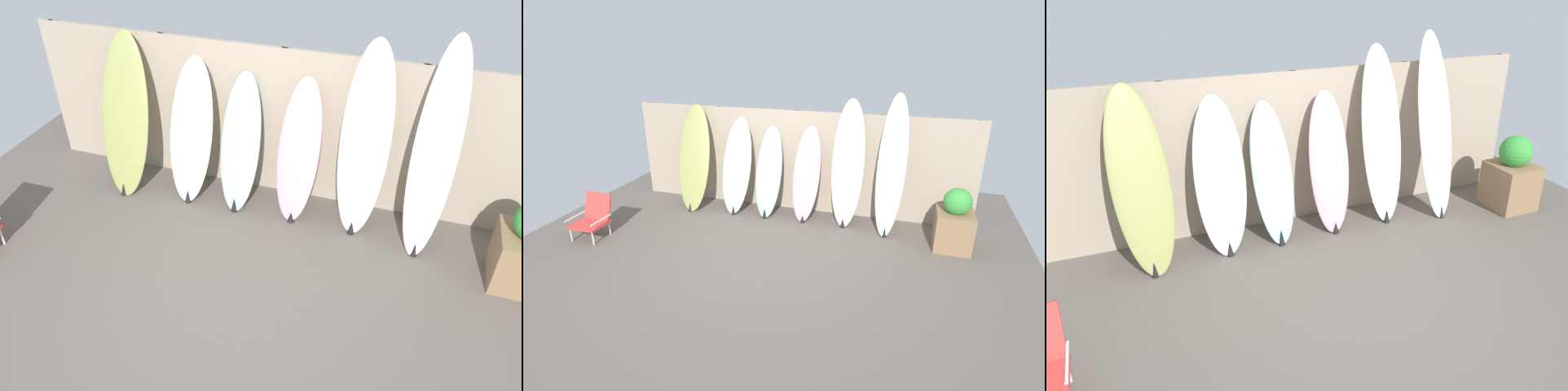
% 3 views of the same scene
% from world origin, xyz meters
% --- Properties ---
extents(ground, '(7.68, 7.68, 0.00)m').
position_xyz_m(ground, '(0.00, 0.00, 0.00)').
color(ground, '#5B544C').
extents(fence_back, '(6.08, 0.11, 1.80)m').
position_xyz_m(fence_back, '(-0.00, 2.01, 0.90)').
color(fence_back, gray).
rests_on(fence_back, ground).
extents(surfboard_olive_0, '(0.65, 0.73, 1.85)m').
position_xyz_m(surfboard_olive_0, '(-1.78, 1.56, 0.91)').
color(surfboard_olive_0, olive).
rests_on(surfboard_olive_0, ground).
extents(surfboard_white_1, '(0.59, 0.60, 1.66)m').
position_xyz_m(surfboard_white_1, '(-0.97, 1.62, 0.82)').
color(surfboard_white_1, white).
rests_on(surfboard_white_1, ground).
extents(surfboard_seafoam_2, '(0.46, 0.62, 1.53)m').
position_xyz_m(surfboard_seafoam_2, '(-0.39, 1.65, 0.75)').
color(surfboard_seafoam_2, '#9ED6BC').
rests_on(surfboard_seafoam_2, ground).
extents(surfboard_pink_3, '(0.51, 0.56, 1.60)m').
position_xyz_m(surfboard_pink_3, '(0.29, 1.63, 0.79)').
color(surfboard_pink_3, pink).
rests_on(surfboard_pink_3, ground).
extents(surfboard_white_4, '(0.54, 0.57, 2.07)m').
position_xyz_m(surfboard_white_4, '(0.98, 1.65, 1.02)').
color(surfboard_white_4, white).
rests_on(surfboard_white_4, ground).
extents(surfboard_white_5, '(0.47, 0.73, 2.18)m').
position_xyz_m(surfboard_white_5, '(1.67, 1.57, 1.07)').
color(surfboard_white_5, white).
rests_on(surfboard_white_5, ground).
extents(beach_chair, '(0.50, 0.55, 0.66)m').
position_xyz_m(beach_chair, '(-2.76, -0.00, 0.33)').
color(beach_chair, silver).
rests_on(beach_chair, ground).
extents(planter_box, '(0.53, 0.55, 0.95)m').
position_xyz_m(planter_box, '(2.65, 1.22, 0.42)').
color(planter_box, '#846647').
rests_on(planter_box, ground).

